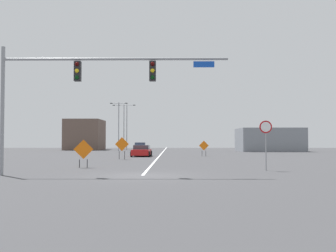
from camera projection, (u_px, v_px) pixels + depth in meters
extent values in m
plane|color=#38383A|center=(143.00, 175.00, 20.65)|extent=(160.88, 160.88, 0.00)
cube|color=white|center=(163.00, 152.00, 65.31)|extent=(0.16, 89.38, 0.01)
cylinder|color=gray|center=(2.00, 111.00, 20.86)|extent=(0.20, 0.20, 6.78)
cylinder|color=gray|center=(115.00, 59.00, 20.89)|extent=(11.86, 0.14, 0.14)
cube|color=black|center=(78.00, 71.00, 20.89)|extent=(0.34, 0.32, 1.05)
sphere|color=#3A0503|center=(77.00, 64.00, 20.73)|extent=(0.22, 0.22, 0.22)
sphere|color=yellow|center=(77.00, 71.00, 20.72)|extent=(0.22, 0.22, 0.22)
sphere|color=black|center=(77.00, 77.00, 20.71)|extent=(0.22, 0.22, 0.22)
cube|color=black|center=(153.00, 71.00, 20.85)|extent=(0.34, 0.32, 1.05)
sphere|color=#3A0503|center=(152.00, 64.00, 20.69)|extent=(0.22, 0.22, 0.22)
sphere|color=yellow|center=(152.00, 71.00, 20.68)|extent=(0.22, 0.22, 0.22)
sphere|color=black|center=(152.00, 77.00, 20.67)|extent=(0.22, 0.22, 0.22)
cube|color=#1447B7|center=(204.00, 64.00, 20.83)|extent=(1.10, 0.03, 0.32)
cylinder|color=gray|center=(266.00, 152.00, 23.96)|extent=(0.07, 0.07, 2.26)
cylinder|color=#B20F14|center=(266.00, 127.00, 24.01)|extent=(0.76, 0.03, 0.76)
cylinder|color=white|center=(266.00, 127.00, 23.99)|extent=(0.61, 0.01, 0.61)
cylinder|color=gray|center=(124.00, 127.00, 80.07)|extent=(0.16, 0.16, 9.14)
cylinder|color=gray|center=(119.00, 105.00, 80.24)|extent=(2.08, 0.08, 0.08)
cube|color=#262628|center=(114.00, 105.00, 80.25)|extent=(0.44, 0.24, 0.14)
cylinder|color=gray|center=(129.00, 105.00, 80.22)|extent=(2.08, 0.08, 0.08)
cube|color=#262628|center=(134.00, 105.00, 80.21)|extent=(0.44, 0.24, 0.14)
cylinder|color=gray|center=(119.00, 127.00, 70.52)|extent=(0.16, 0.16, 8.63)
cylinder|color=gray|center=(115.00, 103.00, 70.69)|extent=(1.33, 0.08, 0.08)
cube|color=#262628|center=(111.00, 103.00, 70.69)|extent=(0.44, 0.24, 0.14)
cylinder|color=gray|center=(123.00, 103.00, 70.67)|extent=(1.33, 0.08, 0.08)
cube|color=#262628|center=(126.00, 103.00, 70.66)|extent=(0.44, 0.24, 0.14)
cylinder|color=gray|center=(127.00, 127.00, 81.21)|extent=(0.16, 0.16, 9.26)
cylinder|color=gray|center=(123.00, 105.00, 81.39)|extent=(1.61, 0.08, 0.08)
cube|color=#262628|center=(119.00, 105.00, 81.40)|extent=(0.44, 0.24, 0.14)
cube|color=orange|center=(122.00, 144.00, 38.46)|extent=(1.35, 0.13, 1.35)
cylinder|color=black|center=(119.00, 155.00, 38.44)|extent=(0.05, 0.05, 0.78)
cylinder|color=black|center=(125.00, 155.00, 38.40)|extent=(0.05, 0.05, 0.78)
cube|color=orange|center=(83.00, 149.00, 26.62)|extent=(1.28, 0.33, 1.31)
cylinder|color=black|center=(79.00, 164.00, 26.53)|extent=(0.05, 0.05, 0.56)
cylinder|color=black|center=(87.00, 163.00, 26.64)|extent=(0.05, 0.05, 0.56)
cube|color=orange|center=(204.00, 146.00, 46.28)|extent=(1.13, 0.10, 1.13)
cylinder|color=black|center=(202.00, 153.00, 46.24)|extent=(0.05, 0.05, 0.66)
cylinder|color=black|center=(206.00, 153.00, 46.26)|extent=(0.05, 0.05, 0.66)
cube|color=#1E389E|center=(140.00, 149.00, 60.87)|extent=(1.83, 4.05, 0.74)
cube|color=#333D47|center=(140.00, 145.00, 61.10)|extent=(1.61, 1.94, 0.65)
cylinder|color=black|center=(134.00, 151.00, 59.45)|extent=(0.23, 0.64, 0.64)
cylinder|color=black|center=(145.00, 151.00, 59.47)|extent=(0.23, 0.64, 0.64)
cylinder|color=black|center=(135.00, 150.00, 62.26)|extent=(0.23, 0.64, 0.64)
cylinder|color=black|center=(146.00, 150.00, 62.27)|extent=(0.23, 0.64, 0.64)
cube|color=red|center=(142.00, 152.00, 45.73)|extent=(2.05, 4.41, 0.65)
cube|color=#333D47|center=(142.00, 147.00, 45.96)|extent=(1.80, 2.17, 0.49)
cylinder|color=black|center=(131.00, 154.00, 44.23)|extent=(0.23, 0.64, 0.64)
cylinder|color=black|center=(149.00, 154.00, 44.16)|extent=(0.23, 0.64, 0.64)
cylinder|color=black|center=(135.00, 153.00, 47.28)|extent=(0.23, 0.64, 0.64)
cylinder|color=black|center=(151.00, 153.00, 47.21)|extent=(0.23, 0.64, 0.64)
cube|color=brown|center=(85.00, 135.00, 78.70)|extent=(6.80, 8.74, 5.97)
cube|color=gray|center=(269.00, 140.00, 68.47)|extent=(10.46, 8.82, 3.94)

